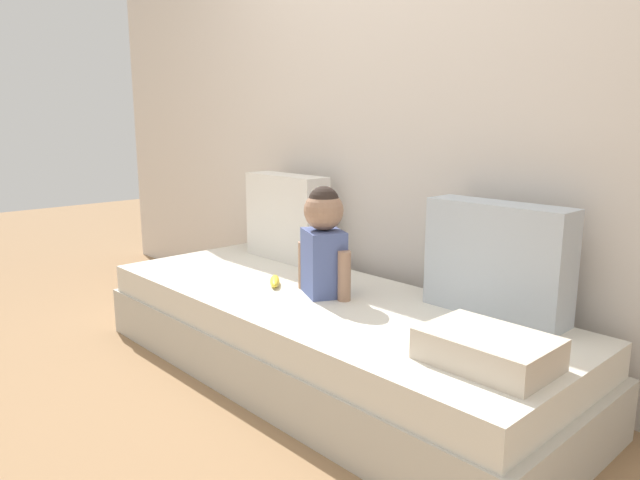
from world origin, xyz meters
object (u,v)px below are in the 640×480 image
(couch, at_px, (322,337))
(throw_pillow_left, at_px, (287,217))
(toddler, at_px, (324,240))
(throw_pillow_right, at_px, (497,260))
(banana, at_px, (275,281))
(folded_blanket, at_px, (488,349))

(couch, xyz_separation_m, throw_pillow_left, (-0.64, 0.34, 0.42))
(throw_pillow_left, relative_size, toddler, 1.08)
(throw_pillow_right, bearing_deg, couch, -152.13)
(toddler, bearing_deg, banana, -164.33)
(throw_pillow_right, distance_m, toddler, 0.73)
(throw_pillow_right, distance_m, folded_blanket, 0.54)
(couch, height_order, folded_blanket, folded_blanket)
(couch, height_order, toddler, toddler)
(banana, bearing_deg, folded_blanket, -3.41)
(couch, relative_size, throw_pillow_left, 4.46)
(couch, distance_m, throw_pillow_right, 0.83)
(toddler, relative_size, folded_blanket, 1.20)
(throw_pillow_left, bearing_deg, couch, -27.87)
(banana, bearing_deg, throw_pillow_left, 133.84)
(throw_pillow_left, bearing_deg, banana, -46.16)
(couch, distance_m, folded_blanket, 0.92)
(folded_blanket, bearing_deg, throw_pillow_right, 118.45)
(throw_pillow_left, height_order, throw_pillow_right, throw_pillow_left)
(throw_pillow_right, relative_size, folded_blanket, 1.43)
(throw_pillow_left, xyz_separation_m, throw_pillow_right, (1.28, 0.00, -0.01))
(folded_blanket, bearing_deg, throw_pillow_left, 163.60)
(throw_pillow_right, xyz_separation_m, banana, (-0.91, -0.38, -0.20))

